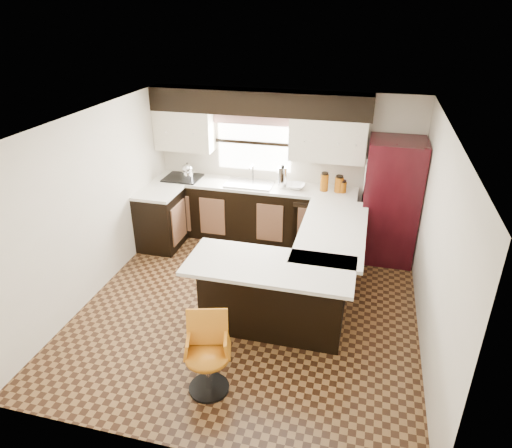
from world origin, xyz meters
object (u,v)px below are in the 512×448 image
(peninsula_long, at_px, (327,261))
(bar_chair, at_px, (207,357))
(refrigerator, at_px, (391,201))
(peninsula_return, at_px, (273,297))

(peninsula_long, relative_size, bar_chair, 2.30)
(peninsula_long, height_order, bar_chair, peninsula_long)
(peninsula_long, xyz_separation_m, bar_chair, (-0.94, -2.09, -0.03))
(refrigerator, bearing_deg, bar_chair, -117.79)
(refrigerator, bearing_deg, peninsula_long, -123.75)
(peninsula_long, relative_size, refrigerator, 1.06)
(peninsula_return, height_order, refrigerator, refrigerator)
(peninsula_long, height_order, refrigerator, refrigerator)
(peninsula_return, xyz_separation_m, bar_chair, (-0.41, -1.12, -0.03))
(peninsula_long, xyz_separation_m, peninsula_return, (-0.53, -0.97, 0.00))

